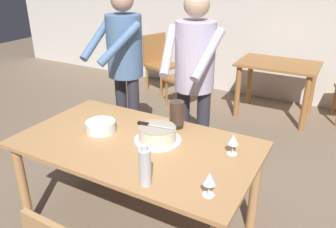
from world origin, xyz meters
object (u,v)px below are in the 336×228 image
at_px(cake_knife, 148,124).
at_px(hurricane_lamp, 177,114).
at_px(cake_on_platter, 158,134).
at_px(water_bottle, 145,167).
at_px(background_chair_0, 188,73).
at_px(wine_glass_far, 233,140).
at_px(background_table, 277,75).
at_px(person_cutting_cake, 194,75).
at_px(main_dining_table, 136,155).
at_px(plate_stack, 101,126).
at_px(wine_glass_near, 209,179).
at_px(background_chair_2, 160,61).
at_px(person_standing_beside, 125,63).

relative_size(cake_knife, hurricane_lamp, 1.29).
xyz_separation_m(cake_on_platter, water_bottle, (0.20, -0.48, 0.06)).
relative_size(water_bottle, background_chair_0, 0.28).
height_order(cake_on_platter, wine_glass_far, wine_glass_far).
relative_size(background_table, background_chair_0, 1.11).
bearing_deg(person_cutting_cake, main_dining_table, -99.58).
bearing_deg(cake_knife, cake_on_platter, 7.45).
height_order(plate_stack, background_chair_0, background_chair_0).
height_order(cake_on_platter, wine_glass_near, wine_glass_near).
bearing_deg(background_chair_2, person_standing_beside, -67.47).
bearing_deg(main_dining_table, cake_knife, 59.35).
bearing_deg(plate_stack, cake_on_platter, 9.30).
bearing_deg(cake_on_platter, background_chair_0, 110.74).
height_order(cake_knife, background_chair_2, background_chair_2).
relative_size(main_dining_table, person_cutting_cake, 0.98).
height_order(cake_knife, hurricane_lamp, hurricane_lamp).
bearing_deg(background_chair_2, background_table, -4.56).
bearing_deg(wine_glass_near, cake_on_platter, 144.41).
relative_size(plate_stack, background_chair_0, 0.24).
xyz_separation_m(main_dining_table, wine_glass_near, (0.67, -0.30, 0.20)).
xyz_separation_m(cake_on_platter, hurricane_lamp, (0.01, 0.26, 0.06)).
xyz_separation_m(background_chair_0, background_chair_2, (-0.71, 0.40, 0.00)).
bearing_deg(person_cutting_cake, hurricane_lamp, -86.72).
bearing_deg(cake_knife, background_chair_0, 109.13).
distance_m(wine_glass_near, background_table, 3.01).
height_order(cake_on_platter, cake_knife, cake_knife).
relative_size(main_dining_table, person_standing_beside, 0.98).
height_order(background_table, background_chair_0, background_chair_0).
bearing_deg(hurricane_lamp, background_table, 83.56).
bearing_deg(background_table, background_chair_2, 175.44).
bearing_deg(plate_stack, wine_glass_near, -17.82).
distance_m(wine_glass_far, water_bottle, 0.64).
bearing_deg(main_dining_table, background_chair_0, 107.44).
relative_size(person_standing_beside, background_chair_0, 1.91).
relative_size(main_dining_table, cake_on_platter, 4.96).
xyz_separation_m(cake_on_platter, person_cutting_cake, (-0.01, 0.60, 0.27)).
relative_size(person_standing_beside, background_table, 1.72).
xyz_separation_m(main_dining_table, person_cutting_cake, (0.12, 0.69, 0.42)).
relative_size(cake_on_platter, person_standing_beside, 0.20).
height_order(water_bottle, background_chair_0, water_bottle).
height_order(wine_glass_far, hurricane_lamp, hurricane_lamp).
height_order(wine_glass_far, background_chair_2, background_chair_2).
distance_m(wine_glass_far, background_chair_2, 3.41).
height_order(hurricane_lamp, background_chair_2, hurricane_lamp).
relative_size(cake_on_platter, background_chair_2, 0.38).
relative_size(wine_glass_near, background_chair_0, 0.16).
bearing_deg(background_chair_0, person_standing_beside, -84.38).
bearing_deg(plate_stack, main_dining_table, -3.60).
xyz_separation_m(hurricane_lamp, background_table, (0.26, 2.33, -0.28)).
bearing_deg(cake_on_platter, water_bottle, -67.01).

